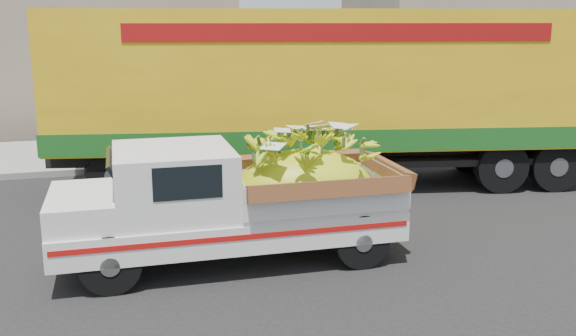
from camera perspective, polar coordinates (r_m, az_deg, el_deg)
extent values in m
plane|color=black|center=(10.61, 2.51, -6.77)|extent=(100.00, 100.00, 0.00)
cube|color=gray|center=(16.27, -4.12, 0.57)|extent=(60.00, 0.25, 0.15)
cube|color=gray|center=(18.29, -5.43, 1.93)|extent=(60.00, 4.00, 0.14)
cube|color=gray|center=(29.95, 19.74, 11.23)|extent=(14.00, 6.00, 6.00)
cylinder|color=black|center=(8.97, -15.53, -8.24)|extent=(0.83, 0.25, 0.82)
cylinder|color=black|center=(10.47, -15.51, -5.14)|extent=(0.83, 0.25, 0.82)
cylinder|color=black|center=(9.58, 6.53, -6.44)|extent=(0.83, 0.25, 0.82)
cylinder|color=black|center=(10.99, 3.51, -3.79)|extent=(0.83, 0.25, 0.82)
cube|color=silver|center=(9.77, -5.33, -4.84)|extent=(5.12, 1.89, 0.42)
cube|color=#A50F0C|center=(8.88, -4.31, -6.21)|extent=(5.00, 0.05, 0.08)
cube|color=silver|center=(9.74, -20.10, -6.39)|extent=(0.12, 1.81, 0.15)
cube|color=silver|center=(9.55, -17.85, -3.31)|extent=(0.94, 1.74, 0.39)
cube|color=silver|center=(9.49, -10.11, -1.15)|extent=(1.70, 1.79, 0.98)
cube|color=black|center=(8.59, -8.90, -1.33)|extent=(0.93, 0.02, 0.46)
cube|color=silver|center=(9.92, 2.04, -1.57)|extent=(2.51, 1.87, 0.55)
ellipsoid|color=#D2C512|center=(9.92, 1.43, -2.25)|extent=(2.27, 1.49, 1.39)
cylinder|color=black|center=(14.81, 22.68, 0.19)|extent=(1.14, 0.51, 1.10)
cylinder|color=black|center=(16.56, 19.50, 1.74)|extent=(1.14, 0.51, 1.10)
cylinder|color=black|center=(14.29, 18.42, 0.10)|extent=(1.14, 0.51, 1.10)
cylinder|color=black|center=(16.10, 15.61, 1.70)|extent=(1.14, 0.51, 1.10)
cylinder|color=black|center=(13.29, -15.04, -0.62)|extent=(1.14, 0.51, 1.10)
cylinder|color=black|center=(15.22, -13.82, 1.16)|extent=(1.14, 0.51, 1.10)
cube|color=black|center=(14.20, 3.79, 1.62)|extent=(11.99, 3.11, 0.36)
cube|color=gold|center=(13.97, 3.89, 8.06)|extent=(12.02, 4.54, 2.84)
cube|color=#185419|center=(14.12, 3.82, 3.33)|extent=(12.08, 4.57, 0.45)
cube|color=maroon|center=(12.67, 4.88, 11.92)|extent=(8.27, 1.50, 0.35)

